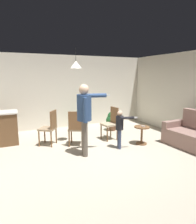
{
  "coord_description": "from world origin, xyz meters",
  "views": [
    {
      "loc": [
        -2.01,
        -4.25,
        1.97
      ],
      "look_at": [
        0.13,
        0.56,
        1.0
      ],
      "focal_mm": 32.2,
      "sensor_mm": 36.0,
      "label": 1
    }
  ],
  "objects_px": {
    "side_table_by_couch": "(142,133)",
    "dining_chair_by_counter": "(76,127)",
    "dining_chair_near_wall": "(111,122)",
    "dining_chair_centre_back": "(50,126)",
    "spare_remote_on_table": "(143,126)",
    "person_child": "(120,125)",
    "person_adult": "(85,112)",
    "potted_plant_by_wall": "(78,120)",
    "potted_plant_corner": "(112,120)"
  },
  "relations": [
    {
      "from": "person_child",
      "to": "dining_chair_near_wall",
      "type": "xyz_separation_m",
      "value": [
        0.17,
        0.83,
        -0.1
      ]
    },
    {
      "from": "person_child",
      "to": "dining_chair_centre_back",
      "type": "xyz_separation_m",
      "value": [
        -1.67,
        1.04,
        -0.1
      ]
    },
    {
      "from": "potted_plant_corner",
      "to": "dining_chair_by_counter",
      "type": "bearing_deg",
      "value": -148.72
    },
    {
      "from": "dining_chair_by_counter",
      "to": "potted_plant_by_wall",
      "type": "bearing_deg",
      "value": 96.47
    },
    {
      "from": "side_table_by_couch",
      "to": "potted_plant_by_wall",
      "type": "xyz_separation_m",
      "value": [
        -1.23,
        2.14,
        0.06
      ]
    },
    {
      "from": "person_adult",
      "to": "dining_chair_near_wall",
      "type": "xyz_separation_m",
      "value": [
        1.19,
        0.88,
        -0.54
      ]
    },
    {
      "from": "dining_chair_near_wall",
      "to": "dining_chair_centre_back",
      "type": "xyz_separation_m",
      "value": [
        -1.84,
        0.21,
        0.0
      ]
    },
    {
      "from": "side_table_by_couch",
      "to": "person_adult",
      "type": "relative_size",
      "value": 0.3
    },
    {
      "from": "dining_chair_centre_back",
      "to": "potted_plant_corner",
      "type": "bearing_deg",
      "value": -39.7
    },
    {
      "from": "person_adult",
      "to": "dining_chair_centre_back",
      "type": "distance_m",
      "value": 1.38
    },
    {
      "from": "dining_chair_near_wall",
      "to": "dining_chair_centre_back",
      "type": "height_order",
      "value": "same"
    },
    {
      "from": "person_child",
      "to": "side_table_by_couch",
      "type": "bearing_deg",
      "value": 108.28
    },
    {
      "from": "dining_chair_centre_back",
      "to": "potted_plant_by_wall",
      "type": "bearing_deg",
      "value": -11.85
    },
    {
      "from": "dining_chair_by_counter",
      "to": "spare_remote_on_table",
      "type": "xyz_separation_m",
      "value": [
        1.77,
        -0.67,
        -0.01
      ]
    },
    {
      "from": "dining_chair_centre_back",
      "to": "spare_remote_on_table",
      "type": "height_order",
      "value": "dining_chair_centre_back"
    },
    {
      "from": "dining_chair_centre_back",
      "to": "potted_plant_corner",
      "type": "height_order",
      "value": "dining_chair_centre_back"
    },
    {
      "from": "side_table_by_couch",
      "to": "dining_chair_near_wall",
      "type": "bearing_deg",
      "value": 126.79
    },
    {
      "from": "side_table_by_couch",
      "to": "person_child",
      "type": "xyz_separation_m",
      "value": [
        -0.76,
        -0.05,
        0.32
      ]
    },
    {
      "from": "potted_plant_corner",
      "to": "spare_remote_on_table",
      "type": "xyz_separation_m",
      "value": [
        0.08,
        -1.7,
        0.16
      ]
    },
    {
      "from": "person_adult",
      "to": "person_child",
      "type": "bearing_deg",
      "value": 105.63
    },
    {
      "from": "side_table_by_couch",
      "to": "dining_chair_by_counter",
      "type": "height_order",
      "value": "dining_chair_by_counter"
    },
    {
      "from": "person_adult",
      "to": "dining_chair_near_wall",
      "type": "relative_size",
      "value": 1.76
    },
    {
      "from": "person_adult",
      "to": "potted_plant_by_wall",
      "type": "xyz_separation_m",
      "value": [
        0.54,
        2.24,
        -0.7
      ]
    },
    {
      "from": "person_child",
      "to": "spare_remote_on_table",
      "type": "distance_m",
      "value": 0.77
    },
    {
      "from": "spare_remote_on_table",
      "to": "potted_plant_by_wall",
      "type": "bearing_deg",
      "value": 119.46
    },
    {
      "from": "potted_plant_corner",
      "to": "person_child",
      "type": "bearing_deg",
      "value": -111.68
    },
    {
      "from": "dining_chair_by_counter",
      "to": "dining_chair_centre_back",
      "type": "relative_size",
      "value": 1.0
    },
    {
      "from": "spare_remote_on_table",
      "to": "dining_chair_by_counter",
      "type": "bearing_deg",
      "value": 159.26
    },
    {
      "from": "side_table_by_couch",
      "to": "dining_chair_by_counter",
      "type": "bearing_deg",
      "value": 160.21
    },
    {
      "from": "dining_chair_near_wall",
      "to": "spare_remote_on_table",
      "type": "height_order",
      "value": "dining_chair_near_wall"
    },
    {
      "from": "dining_chair_centre_back",
      "to": "potted_plant_corner",
      "type": "distance_m",
      "value": 2.45
    },
    {
      "from": "dining_chair_near_wall",
      "to": "potted_plant_corner",
      "type": "bearing_deg",
      "value": -36.04
    },
    {
      "from": "person_adult",
      "to": "potted_plant_corner",
      "type": "bearing_deg",
      "value": 149.1
    },
    {
      "from": "dining_chair_near_wall",
      "to": "potted_plant_corner",
      "type": "height_order",
      "value": "dining_chair_near_wall"
    },
    {
      "from": "side_table_by_couch",
      "to": "person_adult",
      "type": "xyz_separation_m",
      "value": [
        -1.77,
        -0.1,
        0.76
      ]
    },
    {
      "from": "dining_chair_by_counter",
      "to": "potted_plant_by_wall",
      "type": "height_order",
      "value": "dining_chair_by_counter"
    },
    {
      "from": "person_child",
      "to": "dining_chair_near_wall",
      "type": "relative_size",
      "value": 1.04
    },
    {
      "from": "dining_chair_centre_back",
      "to": "spare_remote_on_table",
      "type": "bearing_deg",
      "value": -78.58
    },
    {
      "from": "person_adult",
      "to": "potted_plant_by_wall",
      "type": "bearing_deg",
      "value": 179.33
    },
    {
      "from": "side_table_by_couch",
      "to": "spare_remote_on_table",
      "type": "relative_size",
      "value": 4.0
    },
    {
      "from": "dining_chair_near_wall",
      "to": "spare_remote_on_table",
      "type": "bearing_deg",
      "value": -150.33
    },
    {
      "from": "side_table_by_couch",
      "to": "potted_plant_corner",
      "type": "height_order",
      "value": "potted_plant_corner"
    },
    {
      "from": "person_child",
      "to": "spare_remote_on_table",
      "type": "xyz_separation_m",
      "value": [
        0.76,
        0.01,
        -0.11
      ]
    },
    {
      "from": "potted_plant_corner",
      "to": "potted_plant_by_wall",
      "type": "xyz_separation_m",
      "value": [
        -1.15,
        0.48,
        0.01
      ]
    },
    {
      "from": "dining_chair_near_wall",
      "to": "potted_plant_corner",
      "type": "distance_m",
      "value": 1.03
    },
    {
      "from": "side_table_by_couch",
      "to": "dining_chair_by_counter",
      "type": "distance_m",
      "value": 1.89
    },
    {
      "from": "dining_chair_by_counter",
      "to": "potted_plant_corner",
      "type": "xyz_separation_m",
      "value": [
        1.69,
        1.03,
        -0.17
      ]
    },
    {
      "from": "person_child",
      "to": "potted_plant_corner",
      "type": "relative_size",
      "value": 1.51
    },
    {
      "from": "potted_plant_by_wall",
      "to": "person_adult",
      "type": "bearing_deg",
      "value": -103.64
    },
    {
      "from": "side_table_by_couch",
      "to": "person_child",
      "type": "distance_m",
      "value": 0.83
    }
  ]
}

